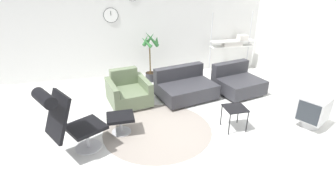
{
  "coord_description": "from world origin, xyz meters",
  "views": [
    {
      "loc": [
        -0.99,
        -4.31,
        2.73
      ],
      "look_at": [
        0.08,
        0.25,
        0.55
      ],
      "focal_mm": 28.0,
      "sensor_mm": 36.0,
      "label": 1
    }
  ],
  "objects": [
    {
      "name": "shelf_unit",
      "position": [
        2.63,
        2.61,
        0.86
      ],
      "size": [
        1.29,
        0.28,
        1.7
      ],
      "color": "#BCBCC1",
      "rests_on": "ground_plane"
    },
    {
      "name": "round_rug",
      "position": [
        -0.22,
        -0.15,
        0.0
      ],
      "size": [
        2.06,
        2.06,
        0.01
      ],
      "color": "gray",
      "rests_on": "ground_plane"
    },
    {
      "name": "ground_plane",
      "position": [
        0.0,
        0.0,
        0.0
      ],
      "size": [
        12.0,
        12.0,
        0.0
      ],
      "primitive_type": "plane",
      "color": "silver"
    },
    {
      "name": "side_table",
      "position": [
        1.2,
        -0.44,
        0.4
      ],
      "size": [
        0.4,
        0.4,
        0.45
      ],
      "color": "black",
      "rests_on": "ground_plane"
    },
    {
      "name": "couch_second",
      "position": [
        2.04,
        1.09,
        0.25
      ],
      "size": [
        1.2,
        1.15,
        0.69
      ],
      "rotation": [
        0.0,
        0.0,
        3.38
      ],
      "color": "black",
      "rests_on": "ground_plane"
    },
    {
      "name": "wall_right",
      "position": [
        3.49,
        0.0,
        1.4
      ],
      "size": [
        0.06,
        12.0,
        2.8
      ],
      "color": "silver",
      "rests_on": "ground_plane"
    },
    {
      "name": "armchair_red",
      "position": [
        -0.63,
        1.08,
        0.27
      ],
      "size": [
        1.01,
        1.03,
        0.74
      ],
      "rotation": [
        0.0,
        0.0,
        3.33
      ],
      "color": "silver",
      "rests_on": "ground_plane"
    },
    {
      "name": "ottoman",
      "position": [
        -0.89,
        -0.08,
        0.27
      ],
      "size": [
        0.49,
        0.42,
        0.36
      ],
      "color": "#BCBCC1",
      "rests_on": "ground_plane"
    },
    {
      "name": "couch_low",
      "position": [
        0.7,
        1.1,
        0.25
      ],
      "size": [
        1.45,
        1.21,
        0.69
      ],
      "rotation": [
        0.0,
        0.0,
        3.38
      ],
      "color": "black",
      "rests_on": "ground_plane"
    },
    {
      "name": "crt_television",
      "position": [
        2.69,
        -0.71,
        0.34
      ],
      "size": [
        0.66,
        0.64,
        0.61
      ],
      "rotation": [
        0.0,
        0.0,
        2.06
      ],
      "color": "#B7B7B7",
      "rests_on": "ground_plane"
    },
    {
      "name": "potted_plant",
      "position": [
        0.1,
        2.31,
        0.64
      ],
      "size": [
        0.52,
        0.46,
        1.41
      ],
      "color": "#333338",
      "rests_on": "ground_plane"
    },
    {
      "name": "lounge_chair",
      "position": [
        -1.72,
        -0.56,
        0.7
      ],
      "size": [
        1.04,
        0.9,
        1.21
      ],
      "rotation": [
        0.0,
        0.0,
        -1.04
      ],
      "color": "#BCBCC1",
      "rests_on": "ground_plane"
    },
    {
      "name": "wall_back",
      "position": [
        -0.0,
        2.92,
        1.4
      ],
      "size": [
        12.0,
        0.09,
        2.8
      ],
      "color": "silver",
      "rests_on": "ground_plane"
    }
  ]
}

